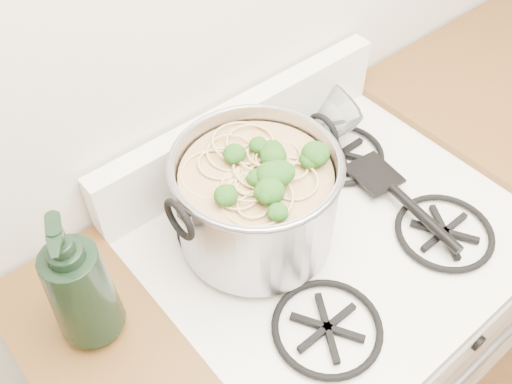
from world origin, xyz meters
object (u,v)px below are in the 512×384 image
glass_bowl (295,124)px  bottle (77,281)px  spatula (375,172)px  stock_pot (256,199)px  gas_range (317,339)px

glass_bowl → bottle: 0.66m
glass_bowl → spatula: bearing=-82.7°
stock_pot → spatula: stock_pot is taller
gas_range → stock_pot: size_ratio=2.64×
gas_range → glass_bowl: size_ratio=8.59×
stock_pot → spatula: size_ratio=1.13×
stock_pot → glass_bowl: 0.34m
gas_range → bottle: bearing=166.3°
glass_bowl → bottle: bottle is taller
bottle → spatula: bearing=17.7°
spatula → bottle: size_ratio=1.04×
spatula → glass_bowl: size_ratio=2.88×
stock_pot → bottle: bottle is taller
bottle → glass_bowl: bearing=37.9°
gas_range → glass_bowl: glass_bowl is taller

